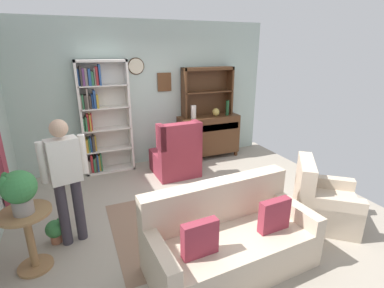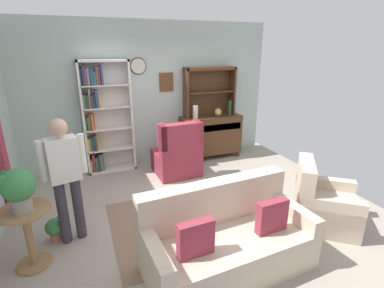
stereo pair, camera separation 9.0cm
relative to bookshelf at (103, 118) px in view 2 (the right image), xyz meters
The scene contains 18 objects.
ground_plane 2.43m from the bookshelf, 62.83° to the right, with size 5.40×4.60×0.02m, color #9E9384.
wall_back 1.07m from the bookshelf, 10.62° to the left, with size 5.00×0.09×2.80m.
area_rug 2.75m from the bookshelf, 61.91° to the right, with size 2.77×1.73×0.01m, color #846651.
bookshelf is the anchor object (origin of this frame).
sideboard 2.25m from the bookshelf, ahead, with size 1.30×0.45×0.92m.
sideboard_hutch 2.24m from the bookshelf, ahead, with size 1.10×0.26×1.00m.
vase_tall 1.80m from the bookshelf, ahead, with size 0.11×0.11×0.27m, color beige.
vase_round 2.32m from the bookshelf, ahead, with size 0.15×0.15×0.17m, color tan.
bottle_wine 2.58m from the bookshelf, ahead, with size 0.07×0.07×0.32m, color #194223.
couch_floral 3.39m from the bookshelf, 73.66° to the right, with size 1.85×0.96×0.90m.
armchair_floral 3.95m from the bookshelf, 49.58° to the right, with size 1.08×1.07×0.88m.
wingback_chair 1.56m from the bookshelf, 30.43° to the right, with size 0.80×0.82×1.05m.
plant_stand 2.69m from the bookshelf, 113.62° to the right, with size 0.52×0.52×0.70m.
potted_plant_large 2.65m from the bookshelf, 113.37° to the right, with size 0.33×0.33×0.46m.
potted_plant_small 2.36m from the bookshelf, 112.66° to the right, with size 0.22×0.22×0.30m.
person_reading 2.17m from the bookshelf, 106.91° to the right, with size 0.52×0.27×1.56m.
coffee_table 2.56m from the bookshelf, 68.01° to the right, with size 0.80×0.50×0.42m.
book_stack 2.44m from the bookshelf, 68.07° to the right, with size 0.20×0.15×0.09m.
Camera 2 is at (-1.37, -3.52, 2.31)m, focal length 26.84 mm.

